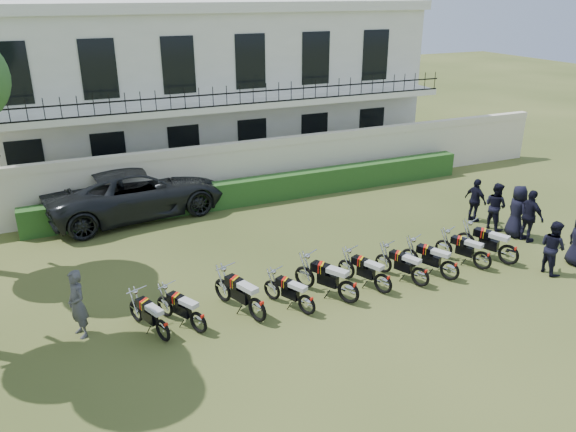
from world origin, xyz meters
The scene contains 21 objects.
ground centered at (0.00, 0.00, 0.00)m, with size 100.00×100.00×0.00m, color #37451B.
perimeter_wall centered at (0.00, 8.00, 1.17)m, with size 30.00×0.35×2.30m.
hedge centered at (1.00, 7.20, 0.50)m, with size 18.00×0.60×1.00m, color #224619.
building centered at (0.00, 13.96, 3.71)m, with size 20.40×9.60×7.40m.
motorcycle_0 centered at (-4.80, -0.81, 0.45)m, with size 0.80×1.70×0.97m.
motorcycle_1 centered at (-3.93, -0.82, 0.45)m, with size 0.95×1.62×0.98m.
motorcycle_2 centered at (-2.43, -0.92, 0.52)m, with size 0.90×1.96×1.12m.
motorcycle_3 centered at (-1.14, -1.12, 0.44)m, with size 0.89×1.61×0.96m.
motorcycle_4 centered at (0.12, -1.06, 0.52)m, with size 1.14×1.84×1.13m.
motorcycle_5 centered at (1.25, -0.98, 0.47)m, with size 0.88×1.74×1.01m.
motorcycle_6 centered at (2.44, -1.07, 0.46)m, with size 0.86×1.71×0.99m.
motorcycle_7 centered at (3.43, -1.10, 0.48)m, with size 0.96×1.73×1.03m.
motorcycle_8 centered at (4.76, -0.96, 0.46)m, with size 0.90×1.71×1.00m.
motorcycle_9 centered at (5.71, -1.03, 0.52)m, with size 0.99×1.91×1.12m.
suv centered at (-3.90, 7.79, 0.92)m, with size 3.04×6.59×1.83m, color black.
inspector centered at (-6.57, 0.26, 0.87)m, with size 0.63×0.42×1.74m, color #525256.
officer_1 centered at (6.50, -1.87, 0.82)m, with size 0.80×0.62×1.64m, color black.
officer_2 centered at (7.59, 0.09, 0.90)m, with size 1.05×0.44×1.80m, color black.
officer_3 centered at (7.54, 0.60, 0.90)m, with size 0.88×0.57×1.81m, color black.
officer_4 centered at (7.35, 1.41, 0.84)m, with size 0.82×0.64×1.68m, color black.
officer_5 centered at (7.17, 2.21, 0.80)m, with size 0.94×0.39×1.60m, color black.
Camera 1 is at (-6.62, -12.42, 7.85)m, focal length 35.00 mm.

